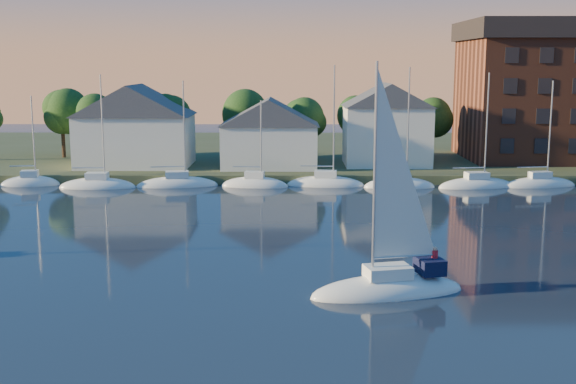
{
  "coord_description": "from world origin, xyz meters",
  "views": [
    {
      "loc": [
        -3.41,
        -27.69,
        13.07
      ],
      "look_at": [
        -3.66,
        22.0,
        4.2
      ],
      "focal_mm": 45.0,
      "sensor_mm": 36.0,
      "label": 1
    }
  ],
  "objects_px": {
    "clubhouse_west": "(135,124)",
    "hero_sailboat": "(390,283)",
    "clubhouse_east": "(387,123)",
    "clubhouse_centre": "(270,132)"
  },
  "relations": [
    {
      "from": "clubhouse_centre",
      "to": "clubhouse_west",
      "type": "bearing_deg",
      "value": 176.42
    },
    {
      "from": "hero_sailboat",
      "to": "clubhouse_west",
      "type": "bearing_deg",
      "value": -75.17
    },
    {
      "from": "clubhouse_centre",
      "to": "hero_sailboat",
      "type": "bearing_deg",
      "value": -79.55
    },
    {
      "from": "clubhouse_east",
      "to": "hero_sailboat",
      "type": "distance_m",
      "value": 47.42
    },
    {
      "from": "clubhouse_west",
      "to": "clubhouse_centre",
      "type": "bearing_deg",
      "value": -3.58
    },
    {
      "from": "clubhouse_west",
      "to": "hero_sailboat",
      "type": "height_order",
      "value": "hero_sailboat"
    },
    {
      "from": "clubhouse_west",
      "to": "clubhouse_centre",
      "type": "relative_size",
      "value": 1.18
    },
    {
      "from": "clubhouse_west",
      "to": "hero_sailboat",
      "type": "distance_m",
      "value": 52.07
    },
    {
      "from": "clubhouse_centre",
      "to": "hero_sailboat",
      "type": "relative_size",
      "value": 0.81
    },
    {
      "from": "clubhouse_west",
      "to": "clubhouse_east",
      "type": "xyz_separation_m",
      "value": [
        30.0,
        1.0,
        0.07
      ]
    }
  ]
}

